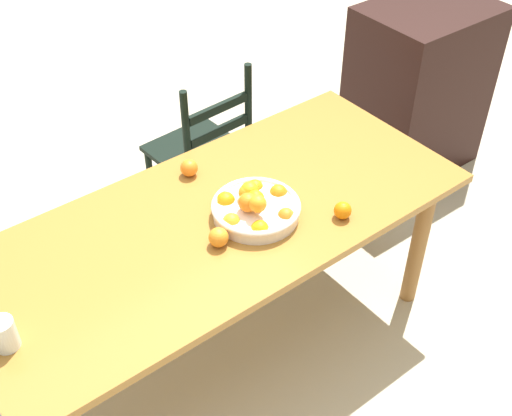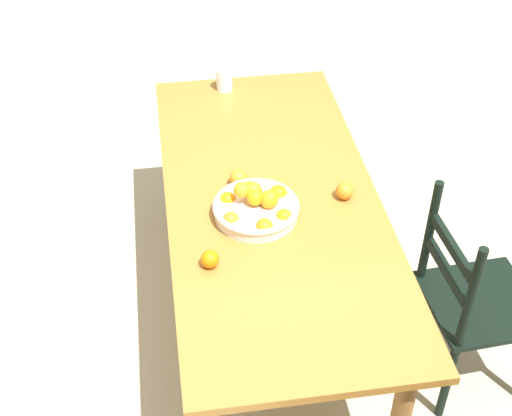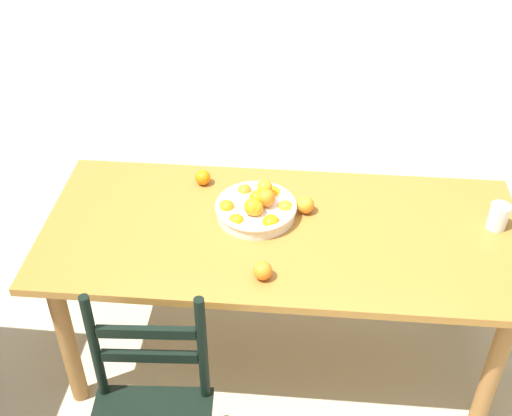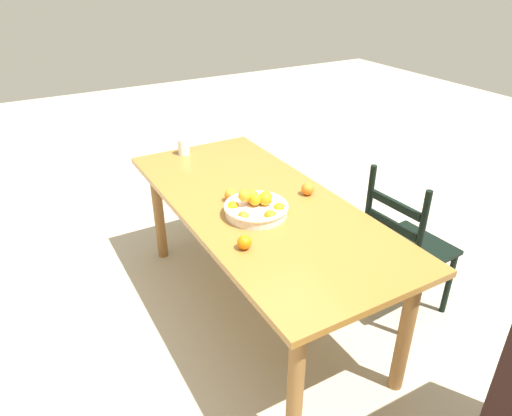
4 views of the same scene
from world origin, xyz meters
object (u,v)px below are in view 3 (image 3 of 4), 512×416
orange_loose_0 (203,178)px  orange_loose_2 (263,271)px  dining_table (282,248)px  orange_loose_1 (306,205)px  fruit_bowl (257,208)px  drinking_glass (498,216)px

orange_loose_0 → orange_loose_2: bearing=118.3°
dining_table → orange_loose_1: 0.21m
fruit_bowl → drinking_glass: size_ratio=3.09×
orange_loose_0 → drinking_glass: 1.26m
fruit_bowl → orange_loose_1: 0.21m
orange_loose_0 → drinking_glass: size_ratio=0.62×
fruit_bowl → orange_loose_0: bearing=-39.2°
fruit_bowl → orange_loose_1: (-0.20, -0.05, -0.01)m
dining_table → fruit_bowl: bearing=-35.7°
orange_loose_0 → orange_loose_1: orange_loose_1 is taller
fruit_bowl → orange_loose_0: 0.33m
orange_loose_0 → orange_loose_2: size_ratio=0.94×
orange_loose_2 → drinking_glass: (-0.93, -0.38, 0.02)m
orange_loose_1 → orange_loose_2: (0.15, 0.42, -0.00)m
orange_loose_1 → drinking_glass: size_ratio=0.66×
fruit_bowl → drinking_glass: bearing=-179.2°
orange_loose_0 → drinking_glass: (-1.24, 0.20, 0.02)m
fruit_bowl → orange_loose_0: fruit_bowl is taller
dining_table → fruit_bowl: size_ratio=5.74×
dining_table → fruit_bowl: 0.20m
orange_loose_2 → drinking_glass: size_ratio=0.66×
orange_loose_1 → dining_table: bearing=54.4°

